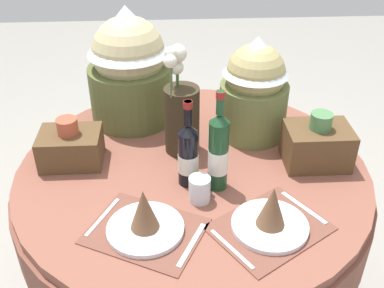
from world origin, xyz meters
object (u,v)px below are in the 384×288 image
dining_table (192,198)px  gift_tub_back_right (255,85)px  tumbler_mid (200,189)px  place_setting_right (271,217)px  place_setting_left (145,220)px  woven_basket_side_right (317,144)px  flower_vase (181,113)px  gift_tub_back_left (129,62)px  woven_basket_side_left (71,146)px  wine_bottle_left (188,154)px  wine_bottle_centre (218,152)px

dining_table → gift_tub_back_right: gift_tub_back_right is taller
dining_table → tumbler_mid: (0.01, -0.19, 0.20)m
dining_table → place_setting_right: place_setting_right is taller
place_setting_left → tumbler_mid: place_setting_left is taller
dining_table → woven_basket_side_right: 0.51m
flower_vase → gift_tub_back_left: gift_tub_back_left is taller
woven_basket_side_left → place_setting_right: bearing=-30.9°
dining_table → flower_vase: 0.34m
place_setting_right → wine_bottle_left: wine_bottle_left is taller
wine_bottle_centre → gift_tub_back_left: bearing=122.2°
flower_vase → gift_tub_back_right: 0.32m
wine_bottle_left → woven_basket_side_left: (-0.43, 0.15, -0.05)m
wine_bottle_centre → tumbler_mid: size_ratio=4.07×
flower_vase → woven_basket_side_right: flower_vase is taller
dining_table → place_setting_left: bearing=-116.4°
woven_basket_side_right → woven_basket_side_left: bearing=176.5°
wine_bottle_centre → woven_basket_side_right: (0.38, 0.12, -0.06)m
wine_bottle_centre → tumbler_mid: bearing=-133.2°
tumbler_mid → woven_basket_side_left: (-0.46, 0.25, 0.02)m
place_setting_left → place_setting_right: same height
gift_tub_back_left → gift_tub_back_right: size_ratio=1.18×
place_setting_right → wine_bottle_centre: 0.28m
dining_table → flower_vase: bearing=106.4°
wine_bottle_centre → woven_basket_side_left: wine_bottle_centre is taller
place_setting_left → wine_bottle_left: 0.29m
tumbler_mid → gift_tub_back_left: 0.66m
flower_vase → wine_bottle_left: (0.02, -0.21, -0.04)m
wine_bottle_left → gift_tub_back_right: gift_tub_back_right is taller
flower_vase → tumbler_mid: bearing=-81.2°
place_setting_left → wine_bottle_left: (0.14, 0.24, 0.07)m
gift_tub_back_right → woven_basket_side_left: (-0.70, -0.16, -0.15)m
place_setting_right → flower_vase: size_ratio=1.01×
place_setting_left → gift_tub_back_right: 0.72m
wine_bottle_left → dining_table: bearing=77.5°
flower_vase → woven_basket_side_left: bearing=-172.0°
wine_bottle_left → tumbler_mid: size_ratio=3.55×
flower_vase → woven_basket_side_left: size_ratio=1.89×
wine_bottle_left → gift_tub_back_right: 0.43m
tumbler_mid → dining_table: bearing=93.8°
wine_bottle_centre → place_setting_left: bearing=-138.9°
place_setting_left → flower_vase: flower_vase is taller
place_setting_left → gift_tub_back_right: bearing=53.0°
tumbler_mid → place_setting_right: bearing=-35.7°
place_setting_left → woven_basket_side_right: woven_basket_side_right is taller
place_setting_right → woven_basket_side_left: woven_basket_side_left is taller
wine_bottle_left → woven_basket_side_left: size_ratio=1.43×
place_setting_left → flower_vase: size_ratio=0.99×
flower_vase → place_setting_left: bearing=-106.0°
dining_table → wine_bottle_left: size_ratio=4.10×
wine_bottle_centre → gift_tub_back_right: gift_tub_back_right is taller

